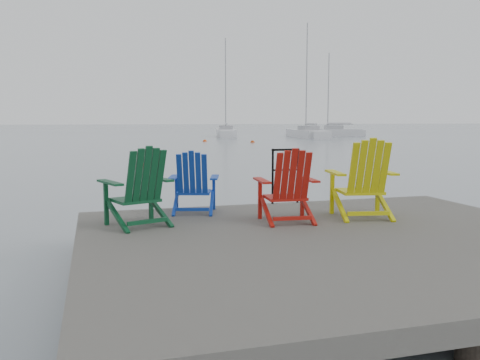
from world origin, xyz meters
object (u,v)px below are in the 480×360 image
object	(u,v)px
chair_yellow	(364,179)
buoy_a	(140,167)
chair_red	(288,186)
buoy_b	(162,155)
handrail	(285,170)
sailboat_far	(331,133)
buoy_d	(252,142)
buoy_c	(205,142)
sailboat_mid	(307,134)
chair_blue	(193,182)
sailboat_near	(226,133)
chair_green	(139,187)

from	to	relation	value
chair_yellow	buoy_a	world-z (taller)	chair_yellow
chair_red	buoy_b	world-z (taller)	chair_red
handrail	sailboat_far	xyz separation A→B (m)	(22.95, 44.99, -0.69)
handrail	buoy_d	distance (m)	33.47
sailboat_far	buoy_b	world-z (taller)	sailboat_far
buoy_a	buoy_c	world-z (taller)	buoy_a
buoy_b	sailboat_mid	bearing A→B (deg)	51.02
chair_blue	sailboat_near	distance (m)	49.23
sailboat_near	chair_blue	bearing A→B (deg)	-92.26
chair_yellow	buoy_a	bearing A→B (deg)	108.26
handrail	buoy_b	distance (m)	19.33
chair_green	sailboat_near	distance (m)	50.16
handrail	buoy_c	xyz separation A→B (m)	(6.16, 34.94, -1.04)
chair_green	chair_yellow	size ratio (longest dim) A/B	0.93
chair_yellow	handrail	bearing A→B (deg)	122.35
chair_red	buoy_b	bearing A→B (deg)	92.14
sailboat_near	buoy_a	xyz separation A→B (m)	(-12.41, -34.35, -0.36)
chair_yellow	sailboat_mid	world-z (taller)	sailboat_mid
chair_blue	chair_red	size ratio (longest dim) A/B	0.93
chair_yellow	buoy_d	distance (m)	34.75
buoy_d	sailboat_far	bearing A→B (deg)	43.95
handrail	buoy_a	xyz separation A→B (m)	(-1.25, 12.72, -1.04)
sailboat_mid	buoy_c	bearing A→B (deg)	-144.72
sailboat_mid	buoy_a	size ratio (longest dim) A/B	33.47
chair_red	sailboat_mid	bearing A→B (deg)	70.97
sailboat_near	sailboat_mid	world-z (taller)	sailboat_mid
chair_blue	sailboat_near	size ratio (longest dim) A/B	0.08
sailboat_mid	buoy_d	bearing A→B (deg)	-126.53
sailboat_far	buoy_c	size ratio (longest dim) A/B	27.09
chair_green	buoy_b	size ratio (longest dim) A/B	3.19
sailboat_far	buoy_d	world-z (taller)	sailboat_far
buoy_b	buoy_c	distance (m)	16.65
buoy_c	buoy_a	bearing A→B (deg)	-108.44
chair_blue	sailboat_near	world-z (taller)	sailboat_near
chair_yellow	buoy_c	distance (m)	36.86
sailboat_mid	sailboat_near	bearing A→B (deg)	150.97
chair_yellow	buoy_d	xyz separation A→B (m)	(8.96, 33.56, -1.05)
chair_red	buoy_c	world-z (taller)	chair_red
chair_red	sailboat_near	world-z (taller)	sailboat_near
handrail	buoy_c	distance (m)	35.49
buoy_a	buoy_b	size ratio (longest dim) A/B	1.14
chair_yellow	buoy_c	world-z (taller)	chair_yellow
chair_green	buoy_a	world-z (taller)	chair_green
chair_red	buoy_c	xyz separation A→B (m)	(6.70, 36.42, -0.99)
chair_yellow	sailboat_far	bearing A→B (deg)	75.22
buoy_d	buoy_a	bearing A→B (deg)	-119.15
chair_green	sailboat_mid	distance (m)	47.82
chair_red	chair_yellow	bearing A→B (deg)	4.76
chair_green	buoy_b	bearing A→B (deg)	62.28
handrail	buoy_b	size ratio (longest dim) A/B	2.84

